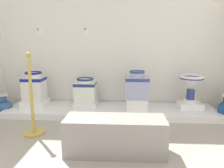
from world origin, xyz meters
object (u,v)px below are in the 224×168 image
at_px(antique_toilet_slender_white, 34,86).
at_px(info_placard_second, 87,31).
at_px(museum_bench, 115,136).
at_px(antique_toilet_central_ornate, 85,90).
at_px(plinth_block_rightmost, 190,105).
at_px(plinth_block_central_ornate, 86,104).
at_px(antique_toilet_tall_cobalt, 137,85).
at_px(antique_toilet_rightmost, 191,83).
at_px(decorative_vase_companion, 4,106).
at_px(stanchion_post_near_left, 33,111).
at_px(plinth_block_slender_white, 35,103).
at_px(info_placard_first, 40,31).
at_px(plinth_block_tall_cobalt, 136,103).

relative_size(antique_toilet_slender_white, info_placard_second, 3.66).
distance_m(info_placard_second, museum_bench, 2.13).
distance_m(antique_toilet_central_ornate, plinth_block_rightmost, 1.78).
height_order(plinth_block_central_ornate, antique_toilet_tall_cobalt, antique_toilet_tall_cobalt).
relative_size(antique_toilet_rightmost, decorative_vase_companion, 1.38).
distance_m(antique_toilet_slender_white, info_placard_second, 1.32).
xyz_separation_m(antique_toilet_central_ornate, info_placard_second, (0.00, 0.31, 0.99)).
bearing_deg(stanchion_post_near_left, antique_toilet_rightmost, 21.94).
bearing_deg(antique_toilet_slender_white, plinth_block_rightmost, 1.18).
relative_size(antique_toilet_rightmost, museum_bench, 0.42).
bearing_deg(antique_toilet_rightmost, museum_bench, -131.80).
bearing_deg(museum_bench, decorative_vase_companion, 148.57).
relative_size(antique_toilet_slender_white, stanchion_post_near_left, 0.45).
xyz_separation_m(plinth_block_slender_white, antique_toilet_tall_cobalt, (1.73, 0.01, 0.34)).
relative_size(plinth_block_slender_white, antique_toilet_tall_cobalt, 0.85).
bearing_deg(plinth_block_rightmost, plinth_block_slender_white, -178.82).
xyz_separation_m(antique_toilet_central_ornate, info_placard_first, (-0.86, 0.31, 0.99)).
bearing_deg(stanchion_post_near_left, info_placard_first, 105.14).
bearing_deg(antique_toilet_tall_cobalt, antique_toilet_central_ornate, 174.74).
bearing_deg(antique_toilet_rightmost, decorative_vase_companion, -177.39).
distance_m(antique_toilet_central_ornate, antique_toilet_tall_cobalt, 0.88).
height_order(info_placard_second, stanchion_post_near_left, info_placard_second).
bearing_deg(antique_toilet_slender_white, info_placard_first, 89.42).
relative_size(antique_toilet_slender_white, decorative_vase_companion, 1.49).
bearing_deg(info_placard_first, plinth_block_slender_white, -90.58).
bearing_deg(antique_toilet_slender_white, decorative_vase_companion, -170.28).
distance_m(antique_toilet_rightmost, museum_bench, 1.82).
xyz_separation_m(plinth_block_slender_white, museum_bench, (1.43, -1.28, 0.04)).
height_order(plinth_block_central_ornate, museum_bench, museum_bench).
bearing_deg(plinth_block_slender_white, info_placard_second, 24.64).
height_order(decorative_vase_companion, museum_bench, museum_bench).
relative_size(antique_toilet_tall_cobalt, antique_toilet_rightmost, 1.03).
xyz_separation_m(plinth_block_slender_white, plinth_block_rightmost, (2.63, 0.05, -0.01)).
relative_size(plinth_block_slender_white, decorative_vase_companion, 1.21).
distance_m(info_placard_second, stanchion_post_near_left, 1.73).
xyz_separation_m(info_placard_first, museum_bench, (1.43, -1.68, -1.18)).
distance_m(antique_toilet_slender_white, stanchion_post_near_left, 0.94).
height_order(antique_toilet_slender_white, antique_toilet_rightmost, antique_toilet_slender_white).
bearing_deg(plinth_block_tall_cobalt, plinth_block_rightmost, 3.08).
bearing_deg(plinth_block_slender_white, info_placard_first, 89.42).
bearing_deg(plinth_block_rightmost, decorative_vase_companion, -177.39).
bearing_deg(stanchion_post_near_left, plinth_block_rightmost, 21.94).
relative_size(antique_toilet_slender_white, plinth_block_rightmost, 1.30).
relative_size(plinth_block_tall_cobalt, info_placard_second, 2.53).
height_order(antique_toilet_tall_cobalt, stanchion_post_near_left, stanchion_post_near_left).
bearing_deg(antique_toilet_slender_white, antique_toilet_rightmost, 1.18).
relative_size(plinth_block_central_ornate, antique_toilet_rightmost, 0.86).
bearing_deg(plinth_block_central_ornate, plinth_block_slender_white, -174.24).
relative_size(plinth_block_tall_cobalt, info_placard_first, 2.43).
bearing_deg(info_placard_second, info_placard_first, 180.00).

